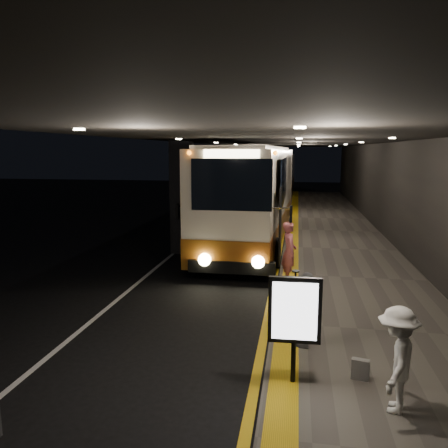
% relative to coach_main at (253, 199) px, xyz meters
% --- Properties ---
extents(ground, '(90.00, 90.00, 0.00)m').
position_rel_coach_main_xyz_m(ground, '(-1.10, -6.26, -1.96)').
color(ground, black).
extents(lane_line_white, '(0.12, 50.00, 0.01)m').
position_rel_coach_main_xyz_m(lane_line_white, '(-2.90, -1.26, -1.96)').
color(lane_line_white, silver).
rests_on(lane_line_white, ground).
extents(kerb_stripe_yellow, '(0.18, 50.00, 0.01)m').
position_rel_coach_main_xyz_m(kerb_stripe_yellow, '(1.25, -1.26, -1.96)').
color(kerb_stripe_yellow, gold).
rests_on(kerb_stripe_yellow, ground).
extents(sidewalk, '(4.50, 50.00, 0.15)m').
position_rel_coach_main_xyz_m(sidewalk, '(3.65, -1.26, -1.89)').
color(sidewalk, '#514C44').
rests_on(sidewalk, ground).
extents(tactile_strip, '(0.50, 50.00, 0.01)m').
position_rel_coach_main_xyz_m(tactile_strip, '(1.75, -1.26, -1.81)').
color(tactile_strip, gold).
rests_on(tactile_strip, sidewalk).
extents(terminal_wall, '(0.10, 50.00, 6.00)m').
position_rel_coach_main_xyz_m(terminal_wall, '(5.90, -1.26, 1.04)').
color(terminal_wall, black).
rests_on(terminal_wall, ground).
extents(support_columns, '(0.80, 24.80, 4.40)m').
position_rel_coach_main_xyz_m(support_columns, '(-2.60, -2.26, 0.24)').
color(support_columns, black).
rests_on(support_columns, ground).
extents(canopy, '(9.00, 50.00, 0.40)m').
position_rel_coach_main_xyz_m(canopy, '(1.40, -1.26, 2.64)').
color(canopy, black).
rests_on(canopy, support_columns).
extents(coach_main, '(3.12, 13.19, 4.09)m').
position_rel_coach_main_xyz_m(coach_main, '(0.00, 0.00, 0.00)').
color(coach_main, beige).
rests_on(coach_main, ground).
extents(coach_second, '(3.25, 12.17, 3.78)m').
position_rel_coach_main_xyz_m(coach_second, '(-0.14, 11.97, -0.15)').
color(coach_second, beige).
rests_on(coach_second, ground).
extents(coach_third, '(3.22, 11.80, 3.66)m').
position_rel_coach_main_xyz_m(coach_third, '(-0.10, 23.96, -0.20)').
color(coach_third, beige).
rests_on(coach_third, ground).
extents(passenger_boarding, '(0.55, 0.73, 1.82)m').
position_rel_coach_main_xyz_m(passenger_boarding, '(1.70, -6.07, -0.90)').
color(passenger_boarding, '#BA565E').
rests_on(passenger_boarding, sidewalk).
extents(passenger_waiting_white, '(0.79, 1.15, 1.63)m').
position_rel_coach_main_xyz_m(passenger_waiting_white, '(3.42, -12.51, -1.00)').
color(passenger_waiting_white, silver).
rests_on(passenger_waiting_white, sidewalk).
extents(passenger_waiting_grey, '(0.66, 0.98, 1.53)m').
position_rel_coach_main_xyz_m(passenger_waiting_grey, '(2.14, -10.48, -1.04)').
color(passenger_waiting_grey, '#56575C').
rests_on(passenger_waiting_grey, sidewalk).
extents(bag_polka, '(0.32, 0.19, 0.36)m').
position_rel_coach_main_xyz_m(bag_polka, '(3.04, -11.67, -1.63)').
color(bag_polka, black).
rests_on(bag_polka, sidewalk).
extents(info_sign, '(0.88, 0.14, 1.85)m').
position_rel_coach_main_xyz_m(info_sign, '(1.90, -11.96, -0.56)').
color(info_sign, black).
rests_on(info_sign, sidewalk).
extents(stanchion_post, '(0.05, 0.05, 1.06)m').
position_rel_coach_main_xyz_m(stanchion_post, '(1.90, -8.76, -1.28)').
color(stanchion_post, black).
rests_on(stanchion_post, sidewalk).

